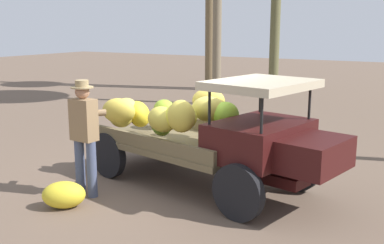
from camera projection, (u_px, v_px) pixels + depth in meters
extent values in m
plane|color=brown|center=(170.00, 181.00, 7.98)|extent=(60.00, 60.00, 0.00)
cube|color=#361010|center=(196.00, 157.00, 7.79)|extent=(4.01, 1.24, 0.16)
cylinder|color=black|center=(297.00, 166.00, 7.44)|extent=(0.81, 0.30, 0.80)
cylinder|color=black|center=(238.00, 193.00, 6.27)|extent=(0.81, 0.30, 0.80)
cylinder|color=black|center=(172.00, 139.00, 9.27)|extent=(0.81, 0.30, 0.80)
cylinder|color=black|center=(108.00, 155.00, 8.10)|extent=(0.81, 0.30, 0.80)
cube|color=brown|center=(177.00, 142.00, 8.05)|extent=(3.29, 2.29, 0.10)
cube|color=brown|center=(207.00, 126.00, 8.60)|extent=(2.95, 0.68, 0.22)
cube|color=brown|center=(143.00, 142.00, 7.43)|extent=(2.95, 0.68, 0.22)
cube|color=#361010|center=(260.00, 140.00, 6.88)|extent=(1.38, 1.71, 0.55)
cube|color=#361010|center=(315.00, 154.00, 6.30)|extent=(0.90, 1.18, 0.44)
cylinder|color=black|center=(310.00, 101.00, 6.95)|extent=(0.04, 0.04, 0.55)
cylinder|color=black|center=(262.00, 113.00, 6.00)|extent=(0.04, 0.04, 0.55)
cylinder|color=black|center=(260.00, 95.00, 7.52)|extent=(0.04, 0.04, 0.55)
cylinder|color=black|center=(209.00, 105.00, 6.58)|extent=(0.04, 0.04, 0.55)
cube|color=#BBAC8E|center=(262.00, 84.00, 6.71)|extent=(1.50, 1.74, 0.12)
ellipsoid|color=yellow|center=(139.00, 114.00, 8.35)|extent=(0.75, 0.74, 0.61)
ellipsoid|color=gold|center=(119.00, 111.00, 8.03)|extent=(0.67, 0.50, 0.47)
ellipsoid|color=gold|center=(209.00, 101.00, 8.02)|extent=(0.64, 0.46, 0.46)
ellipsoid|color=#83AF2D|center=(161.00, 122.00, 7.71)|extent=(0.73, 0.76, 0.48)
ellipsoid|color=yellow|center=(217.00, 111.00, 7.70)|extent=(0.80, 0.80, 0.55)
ellipsoid|color=#8DAE2E|center=(164.00, 109.00, 8.81)|extent=(0.63, 0.65, 0.50)
ellipsoid|color=yellow|center=(180.00, 117.00, 7.14)|extent=(0.84, 0.80, 0.44)
ellipsoid|color=gold|center=(181.00, 116.00, 7.00)|extent=(0.66, 0.63, 0.50)
ellipsoid|color=#89B92F|center=(225.00, 114.00, 7.47)|extent=(0.60, 0.57, 0.42)
ellipsoid|color=gold|center=(162.00, 119.00, 7.32)|extent=(0.83, 0.79, 0.49)
ellipsoid|color=gold|center=(209.00, 109.00, 7.59)|extent=(0.68, 0.67, 0.54)
ellipsoid|color=gold|center=(127.00, 109.00, 8.33)|extent=(0.53, 0.60, 0.56)
ellipsoid|color=gold|center=(121.00, 116.00, 8.17)|extent=(0.73, 0.74, 0.55)
cylinder|color=#46506F|center=(80.00, 166.00, 7.29)|extent=(0.15, 0.15, 0.89)
cylinder|color=#46506F|center=(92.00, 169.00, 7.15)|extent=(0.15, 0.15, 0.89)
cube|color=#8B6E4B|center=(84.00, 120.00, 7.06)|extent=(0.41, 0.27, 0.64)
cylinder|color=#8B6E4B|center=(84.00, 112.00, 7.18)|extent=(0.31, 0.39, 0.10)
cylinder|color=#8B6E4B|center=(93.00, 113.00, 7.07)|extent=(0.34, 0.36, 0.10)
sphere|color=#A77458|center=(82.00, 92.00, 6.98)|extent=(0.22, 0.22, 0.22)
cylinder|color=#957F56|center=(82.00, 87.00, 6.96)|extent=(0.34, 0.34, 0.02)
cylinder|color=#957F56|center=(82.00, 83.00, 6.95)|extent=(0.20, 0.20, 0.10)
ellipsoid|color=yellow|center=(64.00, 195.00, 6.75)|extent=(0.75, 0.72, 0.42)
cylinder|color=#73654F|center=(217.00, 3.00, 15.12)|extent=(0.29, 0.29, 6.67)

